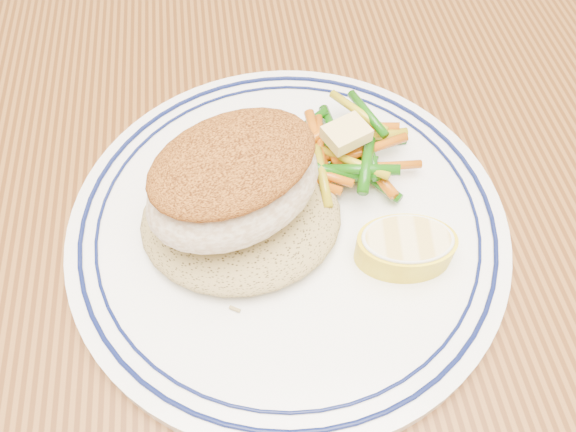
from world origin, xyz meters
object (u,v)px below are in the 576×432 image
Objects in this scene: vegetable_pile at (340,153)px; lemon_wedge at (405,247)px; rice_pilaf at (241,214)px; fish_fillet at (234,180)px; plate at (288,225)px; dining_table at (300,266)px.

vegetable_pile is 0.09m from lemon_wedge.
vegetable_pile reaches higher than lemon_wedge.
rice_pilaf is 0.08m from vegetable_pile.
lemon_wedge is at bearing -21.74° from fish_fillet.
vegetable_pile is at bearing 107.91° from lemon_wedge.
vegetable_pile is at bearing 44.76° from plate.
fish_fillet reaches higher than lemon_wedge.
dining_table is at bearing 28.48° from rice_pilaf.
dining_table is at bearing 130.85° from lemon_wedge.
plate is at bearing -119.31° from dining_table.
plate is 0.04m from rice_pilaf.
dining_table is 0.17m from fish_fillet.
fish_fillet reaches higher than vegetable_pile.
plate is 2.17× the size of fish_fillet.
fish_fillet is 1.29× the size of vegetable_pile.
plate is 0.06m from vegetable_pile.
dining_table is at bearing 60.69° from plate.
vegetable_pile is 1.59× the size of lemon_wedge.
rice_pilaf is at bearing -35.60° from fish_fillet.
rice_pilaf is at bearing -151.52° from dining_table.
fish_fillet is at bearing -151.67° from vegetable_pile.
rice_pilaf is (-0.03, 0.00, 0.02)m from plate.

